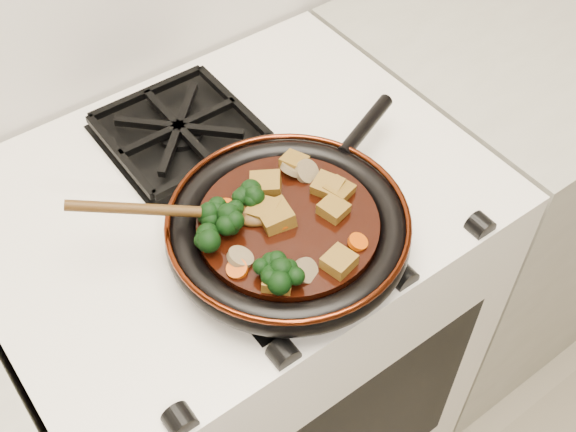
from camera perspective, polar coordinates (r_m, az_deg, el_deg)
stove at (r=1.46m, az=-3.63°, el=-9.90°), size 0.76×0.60×0.90m
burner_grate_front at (r=1.01m, az=-0.45°, el=-2.05°), size 0.23×0.23×0.03m
burner_grate_back at (r=1.17m, az=-8.57°, el=6.65°), size 0.23×0.23×0.03m
skillet at (r=0.98m, az=0.07°, el=-0.90°), size 0.44×0.34×0.05m
braising_sauce at (r=0.98m, az=-0.00°, el=-0.80°), size 0.25×0.25×0.02m
tofu_cube_0 at (r=1.04m, az=0.50°, el=4.23°), size 0.04×0.04×0.02m
tofu_cube_1 at (r=0.92m, az=4.05°, el=-3.66°), size 0.04×0.04×0.02m
tofu_cube_2 at (r=0.98m, az=3.61°, el=0.52°), size 0.04×0.04×0.02m
tofu_cube_3 at (r=1.00m, az=3.16°, el=2.30°), size 0.05×0.05×0.02m
tofu_cube_4 at (r=0.97m, az=-0.99°, el=-0.04°), size 0.05×0.05×0.03m
tofu_cube_5 at (r=1.00m, az=-1.78°, el=2.45°), size 0.06×0.06×0.03m
tofu_cube_6 at (r=0.97m, az=-1.94°, el=0.41°), size 0.05×0.05×0.03m
tofu_cube_7 at (r=0.90m, az=-0.81°, el=-5.03°), size 0.05×0.05×0.02m
tofu_cube_8 at (r=1.00m, az=4.03°, el=1.98°), size 0.05×0.04×0.02m
broccoli_floret_0 at (r=0.96m, az=-4.35°, el=-0.51°), size 0.08×0.08×0.06m
broccoli_floret_1 at (r=0.91m, az=-1.40°, el=-4.31°), size 0.08×0.08×0.06m
broccoli_floret_2 at (r=0.98m, az=-3.29°, el=1.40°), size 0.07×0.07×0.07m
broccoli_floret_3 at (r=0.94m, az=-5.84°, el=-2.00°), size 0.07×0.07×0.06m
broccoli_floret_4 at (r=0.90m, az=-0.32°, el=-5.01°), size 0.09×0.09×0.06m
broccoli_floret_5 at (r=0.97m, az=-5.62°, el=0.18°), size 0.09×0.09×0.06m
carrot_coin_0 at (r=0.96m, az=-0.55°, el=-0.48°), size 0.03×0.03×0.02m
carrot_coin_1 at (r=0.92m, az=-4.04°, el=-4.20°), size 0.03×0.03×0.02m
carrot_coin_2 at (r=0.99m, az=-5.05°, el=0.66°), size 0.03×0.03×0.02m
carrot_coin_3 at (r=0.95m, az=5.54°, el=-2.06°), size 0.03×0.03×0.02m
mushroom_slice_0 at (r=1.03m, az=0.32°, el=3.68°), size 0.04×0.04×0.03m
mushroom_slice_1 at (r=1.02m, az=1.50°, el=3.52°), size 0.05×0.04×0.03m
mushroom_slice_2 at (r=0.91m, az=1.42°, el=-4.34°), size 0.04×0.04×0.03m
mushroom_slice_3 at (r=0.93m, az=-3.78°, el=-3.28°), size 0.04×0.04×0.02m
wooden_spoon at (r=0.96m, az=-6.76°, el=0.31°), size 0.15×0.10×0.25m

